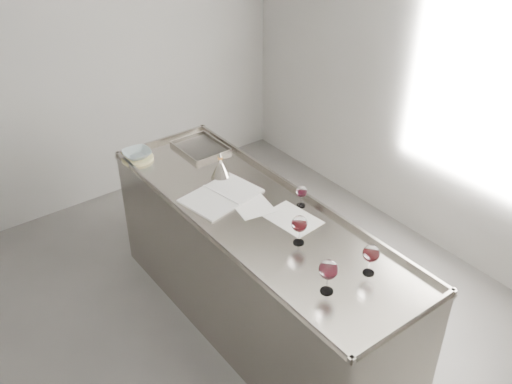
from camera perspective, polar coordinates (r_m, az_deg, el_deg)
room_shell at (r=2.85m, az=-4.34°, el=-0.72°), size 4.54×5.04×2.84m
counter at (r=3.83m, az=0.03°, el=-7.85°), size 0.77×2.42×0.97m
wine_glass_left at (r=2.92m, az=7.25°, el=-7.78°), size 0.10×0.10×0.20m
wine_glass_middle at (r=3.24m, az=4.37°, el=-3.25°), size 0.09×0.09×0.18m
wine_glass_right at (r=3.08m, az=11.43°, el=-6.12°), size 0.09×0.09×0.18m
wine_glass_small at (r=3.57m, az=4.58°, el=-0.03°), size 0.07×0.07×0.14m
notebook at (r=3.70m, az=-3.50°, el=-0.37°), size 0.53×0.41×0.02m
loose_paper_top at (r=3.50m, az=3.65°, el=-2.68°), size 0.27×0.36×0.00m
loose_paper_under at (r=3.63m, az=-0.59°, el=-1.12°), size 0.28×0.36×0.00m
trivet at (r=4.21m, az=-11.76°, el=3.33°), size 0.23×0.23×0.02m
ceramic_bowl at (r=4.19m, az=-11.81°, el=3.74°), size 0.22×0.22×0.05m
wine_funnel at (r=3.88m, az=-3.56°, el=2.22°), size 0.14×0.14×0.20m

